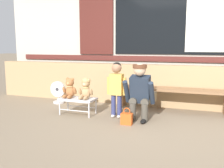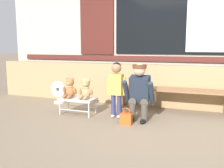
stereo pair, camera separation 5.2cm
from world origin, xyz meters
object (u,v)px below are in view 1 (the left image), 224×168
small_display_bench (78,100)px  handbag_on_ground (127,118)px  adult_crouching (141,92)px  floor_fan (58,92)px  child_standing (117,84)px  wooden_bench_long (170,92)px  teddy_bear_with_hat (86,89)px  teddy_bear_plain (70,89)px

small_display_bench → handbag_on_ground: 1.05m
adult_crouching → floor_fan: adult_crouching is taller
child_standing → floor_fan: 1.68m
floor_fan → adult_crouching: bearing=-17.3°
small_display_bench → wooden_bench_long: bearing=27.1°
small_display_bench → child_standing: bearing=4.7°
child_standing → small_display_bench: bearing=-175.3°
teddy_bear_with_hat → floor_fan: (-0.97, 0.65, -0.23)m
small_display_bench → teddy_bear_with_hat: size_ratio=1.76×
small_display_bench → floor_fan: 1.04m
child_standing → handbag_on_ground: (0.28, -0.33, -0.50)m
wooden_bench_long → teddy_bear_plain: teddy_bear_plain is taller
teddy_bear_plain → wooden_bench_long: bearing=24.8°
teddy_bear_plain → teddy_bear_with_hat: (0.32, 0.00, 0.01)m
wooden_bench_long → floor_fan: floor_fan is taller
floor_fan → small_display_bench: bearing=-38.8°
small_display_bench → child_standing: size_ratio=0.67×
adult_crouching → child_standing: bearing=177.9°
teddy_bear_with_hat → adult_crouching: 0.99m
small_display_bench → adult_crouching: adult_crouching is taller
teddy_bear_plain → child_standing: bearing=3.8°
teddy_bear_plain → teddy_bear_with_hat: bearing=0.1°
teddy_bear_plain → teddy_bear_with_hat: size_ratio=1.00×
teddy_bear_plain → child_standing: size_ratio=0.38×
small_display_bench → teddy_bear_plain: 0.25m
teddy_bear_plain → child_standing: 0.89m
teddy_bear_with_hat → child_standing: child_standing is taller
wooden_bench_long → handbag_on_ground: size_ratio=7.72×
handbag_on_ground → teddy_bear_with_hat: bearing=161.9°
handbag_on_ground → floor_fan: (-1.82, 0.93, 0.14)m
teddy_bear_with_hat → floor_fan: size_ratio=0.76×
teddy_bear_with_hat → handbag_on_ground: 0.96m
handbag_on_ground → wooden_bench_long: bearing=62.9°
teddy_bear_with_hat → floor_fan: bearing=146.2°
teddy_bear_with_hat → floor_fan: 1.20m
small_display_bench → floor_fan: bearing=141.2°
small_display_bench → handbag_on_ground: size_ratio=2.35×
wooden_bench_long → small_display_bench: bearing=-152.9°
adult_crouching → floor_fan: 2.07m
teddy_bear_with_hat → handbag_on_ground: (0.84, -0.28, -0.38)m
teddy_bear_plain → adult_crouching: bearing=1.9°
handbag_on_ground → floor_fan: 2.04m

